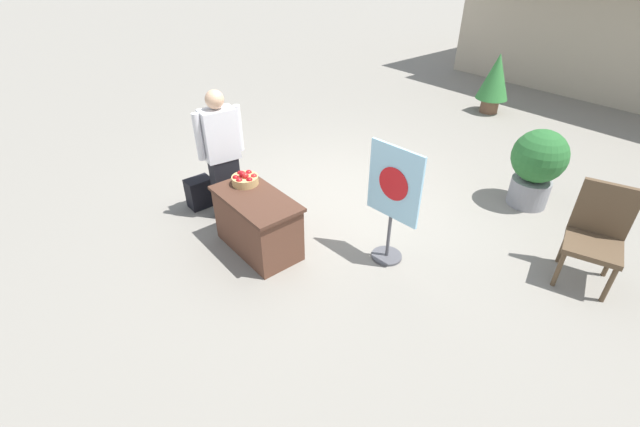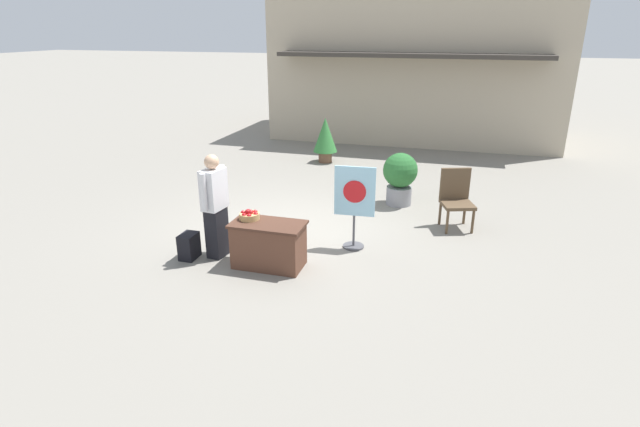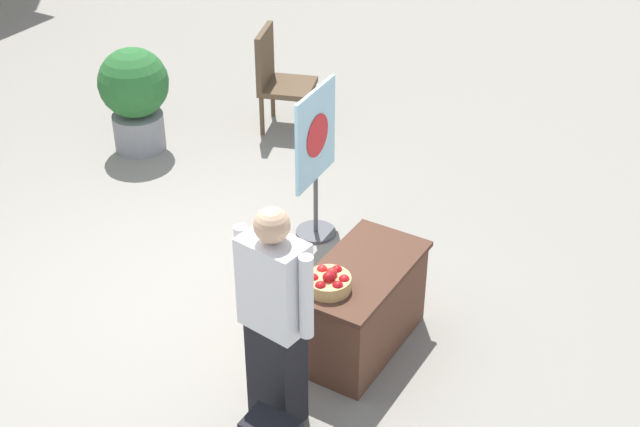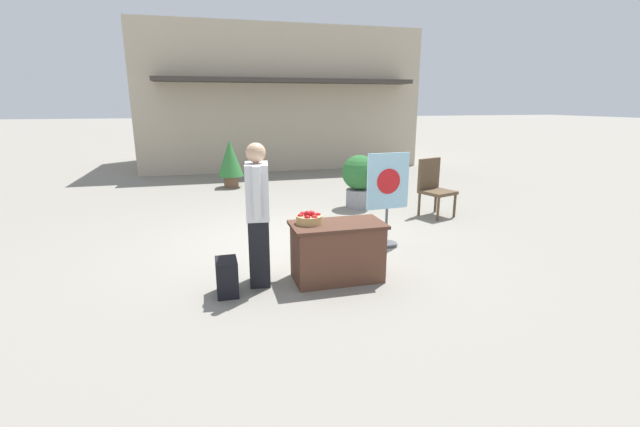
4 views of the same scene
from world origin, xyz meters
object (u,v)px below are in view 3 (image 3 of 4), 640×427
object	(u,v)px
apple_basket	(329,281)
patio_chair	(277,75)
person_visitor	(275,319)
potted_plant_near_right	(135,94)
poster_board	(316,155)
display_table	(360,307)

from	to	relation	value
apple_basket	patio_chair	size ratio (longest dim) A/B	0.29
person_visitor	patio_chair	bearing A→B (deg)	40.32
apple_basket	patio_chair	bearing A→B (deg)	38.54
potted_plant_near_right	apple_basket	bearing A→B (deg)	-119.03
patio_chair	potted_plant_near_right	distance (m)	1.52
person_visitor	patio_chair	world-z (taller)	person_visitor
person_visitor	potted_plant_near_right	bearing A→B (deg)	60.59
apple_basket	poster_board	distance (m)	1.76
apple_basket	potted_plant_near_right	bearing A→B (deg)	60.97
apple_basket	patio_chair	world-z (taller)	patio_chair
potted_plant_near_right	poster_board	bearing A→B (deg)	-100.23
display_table	potted_plant_near_right	distance (m)	3.83
person_visitor	poster_board	distance (m)	2.27
display_table	apple_basket	bearing A→B (deg)	167.18
person_visitor	potted_plant_near_right	distance (m)	4.20
apple_basket	potted_plant_near_right	xyz separation A→B (m)	(1.89, 3.41, -0.17)
patio_chair	poster_board	bearing A→B (deg)	-67.10
apple_basket	poster_board	size ratio (longest dim) A/B	0.22
poster_board	patio_chair	world-z (taller)	poster_board
person_visitor	apple_basket	bearing A→B (deg)	3.19
poster_board	potted_plant_near_right	distance (m)	2.47
apple_basket	poster_board	bearing A→B (deg)	34.13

